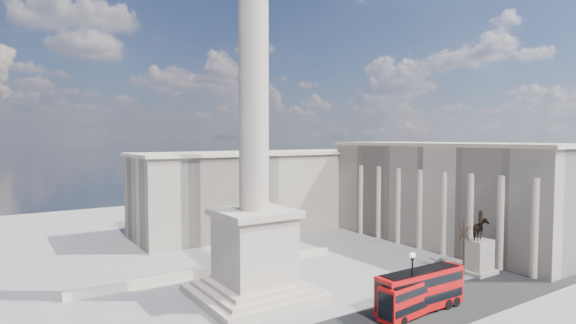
% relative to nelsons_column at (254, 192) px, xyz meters
% --- Properties ---
extents(ground, '(180.00, 180.00, 0.00)m').
position_rel_nelsons_column_xyz_m(ground, '(0.00, -5.00, -12.92)').
color(ground, gray).
rests_on(ground, ground).
extents(nelsons_column, '(14.00, 14.00, 49.85)m').
position_rel_nelsons_column_xyz_m(nelsons_column, '(0.00, 0.00, 0.00)').
color(nelsons_column, '#B5A797').
rests_on(nelsons_column, ground).
extents(balustrade_wall, '(40.00, 0.60, 1.10)m').
position_rel_nelsons_column_xyz_m(balustrade_wall, '(0.00, 11.00, -12.37)').
color(balustrade_wall, beige).
rests_on(balustrade_wall, ground).
extents(building_east, '(19.00, 46.00, 18.60)m').
position_rel_nelsons_column_xyz_m(building_east, '(45.00, 5.00, -3.59)').
color(building_east, beige).
rests_on(building_east, ground).
extents(building_northeast, '(51.00, 17.00, 16.60)m').
position_rel_nelsons_column_xyz_m(building_northeast, '(20.00, 35.00, -4.59)').
color(building_northeast, beige).
rests_on(building_northeast, ground).
extents(red_bus_b, '(10.01, 3.23, 3.99)m').
position_rel_nelsons_column_xyz_m(red_bus_b, '(11.86, -14.72, -10.83)').
color(red_bus_b, '#BA090B').
rests_on(red_bus_b, ground).
extents(red_bus_c, '(11.70, 2.92, 4.73)m').
position_rel_nelsons_column_xyz_m(red_bus_c, '(13.23, -14.47, -10.44)').
color(red_bus_c, '#BA090B').
rests_on(red_bus_c, ground).
extents(victorian_lamp, '(0.62, 0.62, 7.25)m').
position_rel_nelsons_column_xyz_m(victorian_lamp, '(10.88, -15.23, -8.65)').
color(victorian_lamp, black).
rests_on(victorian_lamp, ground).
extents(equestrian_statue, '(4.46, 3.35, 9.17)m').
position_rel_nelsons_column_xyz_m(equestrian_statue, '(31.50, -9.71, -9.69)').
color(equestrian_statue, beige).
rests_on(equestrian_statue, ground).
extents(bare_tree_near, '(1.86, 1.86, 8.14)m').
position_rel_nelsons_column_xyz_m(bare_tree_near, '(28.87, -8.98, -6.50)').
color(bare_tree_near, '#332319').
rests_on(bare_tree_near, ground).
extents(bare_tree_mid, '(2.01, 2.01, 7.64)m').
position_rel_nelsons_column_xyz_m(bare_tree_mid, '(38.08, -3.49, -6.90)').
color(bare_tree_mid, '#332319').
rests_on(bare_tree_mid, ground).
extents(bare_tree_far, '(1.66, 1.66, 6.77)m').
position_rel_nelsons_column_xyz_m(bare_tree_far, '(39.61, 6.46, -7.58)').
color(bare_tree_far, '#332319').
rests_on(bare_tree_far, ground).
extents(pedestrian_walking, '(0.70, 0.53, 1.73)m').
position_rel_nelsons_column_xyz_m(pedestrian_walking, '(26.88, -9.27, -12.05)').
color(pedestrian_walking, '#242923').
rests_on(pedestrian_walking, ground).
extents(pedestrian_standing, '(0.99, 0.98, 1.62)m').
position_rel_nelsons_column_xyz_m(pedestrian_standing, '(17.18, -11.50, -12.11)').
color(pedestrian_standing, '#242923').
rests_on(pedestrian_standing, ground).
extents(pedestrian_crossing, '(0.86, 1.23, 1.94)m').
position_rel_nelsons_column_xyz_m(pedestrian_crossing, '(16.43, -8.82, -11.95)').
color(pedestrian_crossing, '#242923').
rests_on(pedestrian_crossing, ground).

